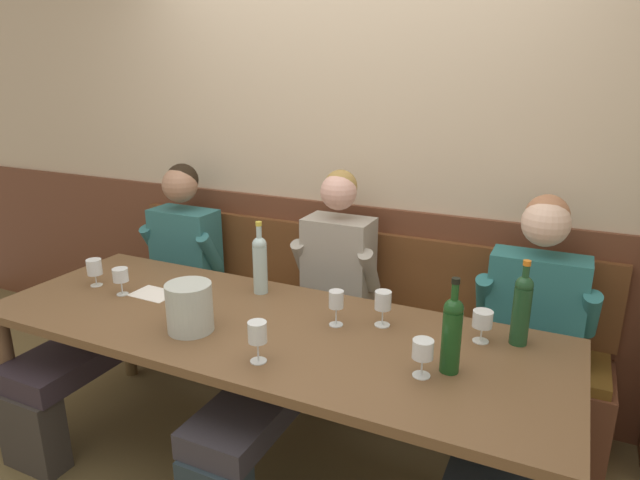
% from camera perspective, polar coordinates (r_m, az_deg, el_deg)
% --- Properties ---
extents(room_wall_back, '(6.80, 0.08, 2.80)m').
position_cam_1_polar(room_wall_back, '(3.09, 3.58, 9.81)').
color(room_wall_back, '#C5B297').
rests_on(room_wall_back, ground).
extents(wood_wainscot_panel, '(6.80, 0.03, 1.07)m').
position_cam_1_polar(wood_wainscot_panel, '(3.26, 2.93, -5.51)').
color(wood_wainscot_panel, brown).
rests_on(wood_wainscot_panel, ground).
extents(wall_bench, '(2.85, 0.42, 0.94)m').
position_cam_1_polar(wall_bench, '(3.20, 1.39, -11.06)').
color(wall_bench, brown).
rests_on(wall_bench, ground).
extents(dining_table, '(2.55, 0.89, 0.75)m').
position_cam_1_polar(dining_table, '(2.43, -5.85, -10.19)').
color(dining_table, brown).
rests_on(dining_table, ground).
extents(person_center_right_seat, '(0.51, 1.36, 1.27)m').
position_cam_1_polar(person_center_right_seat, '(3.27, -17.86, -4.83)').
color(person_center_right_seat, '#35312D').
rests_on(person_center_right_seat, ground).
extents(person_right_seat, '(0.47, 1.36, 1.31)m').
position_cam_1_polar(person_right_seat, '(2.72, -1.23, -8.22)').
color(person_right_seat, '#26363E').
rests_on(person_right_seat, ground).
extents(person_center_left_seat, '(0.54, 1.36, 1.27)m').
position_cam_1_polar(person_center_left_seat, '(2.47, 20.40, -12.77)').
color(person_center_left_seat, '#283434').
rests_on(person_center_left_seat, ground).
extents(ice_bucket, '(0.19, 0.19, 0.21)m').
position_cam_1_polar(ice_bucket, '(2.35, -13.44, -6.84)').
color(ice_bucket, '#B0BCB6').
rests_on(ice_bucket, dining_table).
extents(wine_bottle_clear_water, '(0.07, 0.07, 0.35)m').
position_cam_1_polar(wine_bottle_clear_water, '(2.30, 20.29, -6.62)').
color(wine_bottle_clear_water, '#1C4425').
rests_on(wine_bottle_clear_water, dining_table).
extents(wine_bottle_amber_mid, '(0.07, 0.07, 0.36)m').
position_cam_1_polar(wine_bottle_amber_mid, '(2.66, -6.27, -2.35)').
color(wine_bottle_amber_mid, '#ABC8C8').
rests_on(wine_bottle_amber_mid, dining_table).
extents(wine_bottle_green_tall, '(0.07, 0.07, 0.36)m').
position_cam_1_polar(wine_bottle_green_tall, '(2.02, 13.57, -9.32)').
color(wine_bottle_green_tall, '#17441A').
rests_on(wine_bottle_green_tall, dining_table).
extents(wine_glass_mid_right, '(0.07, 0.07, 0.14)m').
position_cam_1_polar(wine_glass_mid_right, '(2.98, -22.44, -2.76)').
color(wine_glass_mid_right, silver).
rests_on(wine_glass_mid_right, dining_table).
extents(wine_glass_by_bottle, '(0.06, 0.06, 0.16)m').
position_cam_1_polar(wine_glass_by_bottle, '(2.33, 1.70, -6.41)').
color(wine_glass_by_bottle, silver).
rests_on(wine_glass_by_bottle, dining_table).
extents(wine_glass_left_end, '(0.08, 0.08, 0.14)m').
position_cam_1_polar(wine_glass_left_end, '(2.00, 10.66, -11.31)').
color(wine_glass_left_end, silver).
rests_on(wine_glass_left_end, dining_table).
extents(wine_glass_right_end, '(0.08, 0.08, 0.13)m').
position_cam_1_polar(wine_glass_right_end, '(2.29, 16.57, -8.06)').
color(wine_glass_right_end, silver).
rests_on(wine_glass_right_end, dining_table).
extents(wine_glass_mid_left, '(0.07, 0.07, 0.16)m').
position_cam_1_polar(wine_glass_mid_left, '(2.34, 6.58, -6.47)').
color(wine_glass_mid_left, silver).
rests_on(wine_glass_mid_left, dining_table).
extents(wine_glass_center_rear, '(0.07, 0.07, 0.16)m').
position_cam_1_polar(wine_glass_center_rear, '(2.06, -6.53, -9.73)').
color(wine_glass_center_rear, silver).
rests_on(wine_glass_center_rear, dining_table).
extents(wine_glass_near_bucket, '(0.07, 0.07, 0.13)m').
position_cam_1_polar(wine_glass_near_bucket, '(2.81, -20.08, -3.51)').
color(wine_glass_near_bucket, silver).
rests_on(wine_glass_near_bucket, dining_table).
extents(tasting_sheet_left_guest, '(0.21, 0.16, 0.00)m').
position_cam_1_polar(tasting_sheet_left_guest, '(2.80, -16.96, -5.39)').
color(tasting_sheet_left_guest, white).
rests_on(tasting_sheet_left_guest, dining_table).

